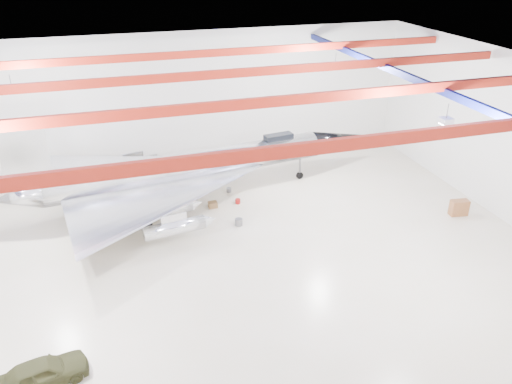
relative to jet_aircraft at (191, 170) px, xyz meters
name	(u,v)px	position (x,y,z in m)	size (l,w,h in m)	color
floor	(215,259)	(-0.13, -7.91, -2.51)	(40.00, 40.00, 0.00)	beige
wall_back	(171,102)	(-0.13, 7.09, 2.99)	(40.00, 40.00, 0.00)	silver
wall_right	(509,139)	(19.87, -7.91, 2.99)	(30.00, 30.00, 0.00)	silver
ceiling	(207,78)	(-0.13, -7.91, 8.49)	(40.00, 40.00, 0.00)	#0A0F38
ceiling_structure	(207,91)	(-0.13, -7.91, 7.81)	(39.50, 29.50, 1.08)	maroon
jet_aircraft	(191,170)	(0.00, 0.00, 0.00)	(28.02, 18.12, 7.65)	silver
jeep	(42,373)	(-9.27, -14.98, -1.86)	(1.53, 3.79, 1.29)	#35361B
desk	(459,208)	(17.39, -7.53, -1.95)	(1.23, 0.61, 1.13)	brown
crate_ply	(89,246)	(-7.34, -4.38, -2.35)	(0.45, 0.36, 0.32)	olive
engine_drum	(239,222)	(2.33, -4.41, -2.28)	(0.52, 0.52, 0.47)	#59595B
parts_bin	(213,205)	(1.21, -1.45, -2.29)	(0.62, 0.50, 0.44)	olive
tool_chest	(238,201)	(3.09, -1.37, -2.34)	(0.38, 0.38, 0.34)	#A31110
oil_barrel	(168,213)	(-2.07, -1.70, -2.30)	(0.61, 0.49, 0.43)	olive
spares_box	(229,190)	(2.92, 0.63, -2.34)	(0.37, 0.37, 0.33)	#59595B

